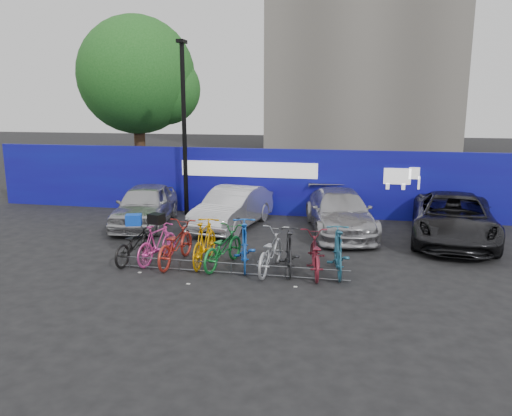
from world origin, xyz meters
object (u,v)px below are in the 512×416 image
(tree, at_px, (142,78))
(bike_4, at_px, (223,247))
(bike_0, at_px, (135,243))
(bike_2, at_px, (175,244))
(car_2, at_px, (340,212))
(bike_7, at_px, (289,250))
(car_3, at_px, (453,218))
(bike_8, at_px, (315,254))
(car_1, at_px, (233,208))
(bike_9, at_px, (338,251))
(bike_rack, at_px, (231,268))
(car_0, at_px, (145,205))
(bike_3, at_px, (205,242))
(bike_6, at_px, (270,251))
(bike_1, at_px, (157,243))
(bike_5, at_px, (244,244))
(lamppost, at_px, (184,124))

(tree, bearing_deg, bike_4, -57.54)
(bike_0, xyz_separation_m, bike_2, (1.09, 0.00, 0.04))
(tree, distance_m, car_2, 11.87)
(bike_4, xyz_separation_m, bike_7, (1.67, -0.05, 0.04))
(tree, height_order, bike_4, tree)
(car_3, distance_m, bike_8, 5.28)
(car_1, height_order, car_3, car_3)
(bike_7, height_order, bike_9, bike_9)
(tree, xyz_separation_m, car_2, (9.14, -6.14, -4.42))
(bike_2, bearing_deg, bike_9, -175.63)
(bike_rack, relative_size, car_0, 1.38)
(bike_3, distance_m, bike_6, 1.72)
(car_2, height_order, bike_1, car_2)
(car_1, distance_m, bike_9, 5.24)
(bike_2, bearing_deg, bike_0, 3.77)
(bike_4, xyz_separation_m, bike_8, (2.29, -0.10, 0.00))
(bike_0, bearing_deg, bike_7, -173.06)
(car_2, bearing_deg, bike_rack, -129.20)
(car_3, bearing_deg, tree, 159.10)
(bike_5, bearing_deg, tree, -68.47)
(tree, relative_size, bike_9, 4.12)
(bike_0, distance_m, bike_2, 1.09)
(bike_6, distance_m, bike_7, 0.46)
(car_2, height_order, bike_3, car_2)
(bike_7, bearing_deg, car_1, -68.94)
(bike_rack, height_order, bike_5, bike_5)
(car_3, relative_size, bike_9, 2.62)
(bike_0, relative_size, bike_6, 0.94)
(car_2, bearing_deg, bike_7, -116.29)
(bike_5, xyz_separation_m, bike_7, (1.13, -0.12, -0.07))
(bike_2, distance_m, bike_4, 1.23)
(bike_3, distance_m, bike_4, 0.50)
(car_1, height_order, bike_6, car_1)
(bike_2, xyz_separation_m, bike_5, (1.77, 0.12, 0.07))
(car_1, xyz_separation_m, bike_9, (3.55, -3.85, -0.09))
(bike_5, relative_size, bike_9, 1.05)
(car_0, bearing_deg, car_1, -3.95)
(car_0, bearing_deg, bike_4, -54.25)
(bike_rack, bearing_deg, car_3, 36.38)
(bike_rack, distance_m, bike_7, 1.46)
(bike_9, bearing_deg, bike_0, -5.63)
(bike_0, distance_m, bike_7, 3.99)
(bike_1, bearing_deg, bike_rack, 178.01)
(car_0, bearing_deg, bike_5, -49.73)
(car_0, distance_m, bike_0, 3.86)
(lamppost, bearing_deg, car_2, -14.96)
(car_1, xyz_separation_m, bike_3, (0.22, -3.79, -0.08))
(bike_rack, relative_size, bike_1, 3.30)
(lamppost, bearing_deg, bike_0, -84.56)
(lamppost, distance_m, car_3, 9.42)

